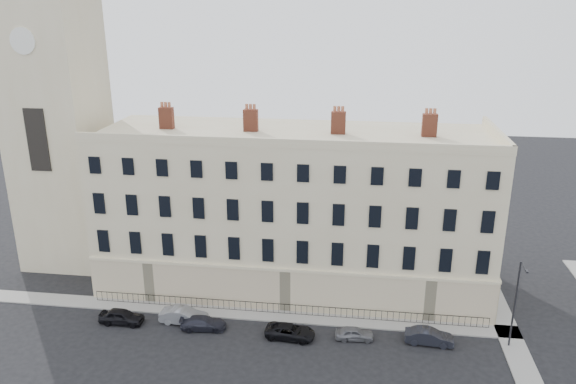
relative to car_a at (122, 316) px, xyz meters
name	(u,v)px	position (x,y,z in m)	size (l,w,h in m)	color
ground	(351,356)	(19.69, -2.14, -0.65)	(160.00, 160.00, 0.00)	black
terrace	(294,210)	(13.72, 9.82, 6.85)	(36.22, 12.22, 17.00)	beige
church_tower	(53,84)	(-10.31, 11.85, 18.01)	(8.00, 8.13, 44.00)	beige
pavement_terrace	(239,313)	(9.69, 2.86, -0.59)	(48.00, 2.00, 0.12)	gray
pavement_east_return	(500,313)	(32.69, 5.86, -0.59)	(2.00, 24.00, 0.12)	gray
railings	(284,309)	(13.69, 3.26, -0.10)	(35.00, 0.04, 0.96)	black
car_a	(122,316)	(0.00, 0.00, 0.00)	(1.54, 3.82, 1.30)	black
car_b	(184,316)	(5.31, 0.75, 0.03)	(1.45, 4.16, 1.37)	gray
car_c	(203,323)	(7.22, 0.05, -0.09)	(1.57, 3.87, 1.12)	#22232E
car_d	(290,332)	(14.67, -0.26, -0.08)	(1.90, 4.11, 1.14)	black
car_e	(354,333)	(19.92, 0.22, -0.11)	(1.28, 3.18, 1.08)	slate
car_f	(429,337)	(25.93, 0.39, -0.01)	(1.36, 3.89, 1.28)	black
streetlamp	(516,301)	(32.28, 0.73, 3.53)	(0.29, 1.63, 7.55)	#2B2B30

